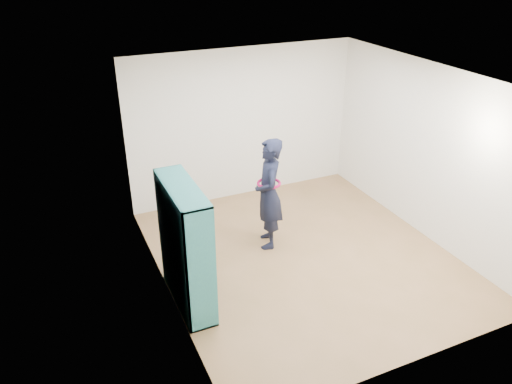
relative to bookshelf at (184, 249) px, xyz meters
name	(u,v)px	position (x,y,z in m)	size (l,w,h in m)	color
floor	(304,257)	(1.84, 0.25, -0.78)	(4.50, 4.50, 0.00)	olive
ceiling	(314,79)	(1.84, 0.25, 1.82)	(4.50, 4.50, 0.00)	white
wall_left	(162,205)	(-0.16, 0.25, 0.52)	(0.02, 4.50, 2.60)	silver
wall_right	(427,152)	(3.84, 0.25, 0.52)	(0.02, 4.50, 2.60)	silver
wall_back	(243,125)	(1.84, 2.50, 0.52)	(4.00, 0.02, 2.60)	silver
wall_front	(424,265)	(1.84, -2.00, 0.52)	(4.00, 0.02, 2.60)	silver
bookshelf	(184,249)	(0.00, 0.00, 0.00)	(0.35, 1.21, 1.62)	teal
person	(269,194)	(1.52, 0.80, 0.06)	(0.58, 0.71, 1.68)	black
smartphone	(259,185)	(1.41, 0.92, 0.17)	(0.05, 0.12, 0.15)	silver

